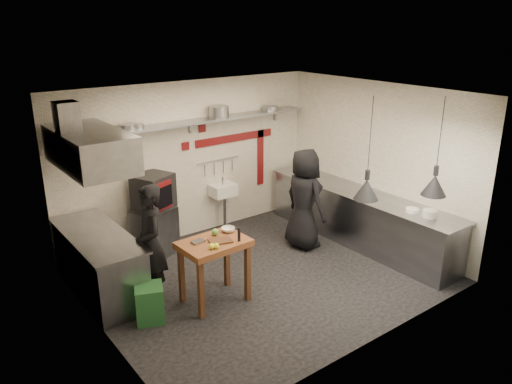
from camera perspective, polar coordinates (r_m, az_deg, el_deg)
floor at (r=7.84m, az=0.79°, el=-9.65°), size 5.00×5.00×0.00m
ceiling at (r=6.93m, az=0.89°, el=11.05°), size 5.00×5.00×0.00m
wall_back at (r=8.94m, az=-7.48°, el=3.60°), size 5.00×0.04×2.80m
wall_front at (r=5.87m, az=13.58°, el=-5.33°), size 5.00×0.04×2.80m
wall_left at (r=6.16m, az=-17.91°, el=-4.57°), size 0.04×4.20×2.80m
wall_right at (r=8.95m, az=13.58°, el=3.24°), size 0.04×4.20×2.80m
red_band_horiz at (r=9.34m, az=-2.42°, el=6.20°), size 1.70×0.02×0.14m
red_band_vert at (r=9.80m, az=0.51°, el=3.95°), size 0.14×0.02×1.10m
red_tile_a at (r=8.91m, az=-6.17°, el=7.25°), size 0.14×0.02×0.14m
red_tile_b at (r=8.80m, az=-8.06°, el=5.21°), size 0.14×0.02×0.14m
back_shelf at (r=8.62m, az=-7.08°, el=7.95°), size 4.60×0.34×0.04m
shelf_bracket_left at (r=8.03m, az=-19.43°, el=5.43°), size 0.04×0.06×0.24m
shelf_bracket_mid at (r=8.77m, az=-7.55°, el=7.46°), size 0.04×0.06×0.24m
shelf_bracket_right at (r=9.83m, az=2.20°, el=8.88°), size 0.04×0.06×0.24m
pan_far_left at (r=8.09m, az=-14.40°, el=7.23°), size 0.29×0.29×0.09m
pan_mid_left at (r=8.15m, az=-13.45°, el=7.31°), size 0.25×0.25×0.07m
stock_pot at (r=8.86m, az=-4.26°, el=9.14°), size 0.41×0.41×0.20m
pan_right at (r=9.53m, az=1.65°, el=9.54°), size 0.34×0.34×0.08m
oven_stand at (r=8.57m, az=-11.50°, el=-4.45°), size 0.79×0.76×0.80m
combi_oven at (r=8.38m, az=-11.65°, el=0.05°), size 0.72×0.70×0.58m
oven_door at (r=8.09m, az=-10.87°, el=-0.59°), size 0.50×0.23×0.46m
oven_glass at (r=8.08m, az=-10.50°, el=-0.60°), size 0.37×0.16×0.34m
hand_sink at (r=9.25m, az=-3.81°, el=0.23°), size 0.46×0.34×0.22m
sink_tap at (r=9.19m, az=-3.83°, el=1.29°), size 0.03×0.03×0.14m
sink_drain at (r=9.37m, az=-3.61°, el=-2.37°), size 0.06×0.06×0.66m
utensil_rail at (r=9.20m, az=-4.36°, el=3.64°), size 0.90×0.02×0.02m
counter_right at (r=9.00m, az=11.68°, el=-2.93°), size 0.70×3.80×0.90m
counter_right_top at (r=8.84m, az=11.89°, el=-0.14°), size 0.76×3.90×0.03m
plate_stack at (r=8.01m, az=19.24°, el=-2.35°), size 0.24×0.24×0.11m
small_bowl_right at (r=8.16m, az=17.43°, el=-1.99°), size 0.27×0.27×0.05m
counter_left at (r=7.56m, az=-17.42°, el=-7.92°), size 0.70×1.90×0.90m
counter_left_top at (r=7.37m, az=-17.78°, el=-4.69°), size 0.76×2.00×0.03m
extractor_hood at (r=6.99m, az=-18.42°, el=4.70°), size 0.78×1.60×0.50m
hood_duct at (r=6.84m, az=-20.75°, el=7.57°), size 0.28×0.28×0.50m
green_bin at (r=6.85m, az=-12.05°, el=-12.33°), size 0.47×0.47×0.50m
prep_table at (r=7.05m, az=-4.76°, el=-9.01°), size 0.94×0.67×0.92m
cutting_board at (r=6.81m, az=-4.10°, el=-5.59°), size 0.35×0.29×0.02m
pepper_mill at (r=6.78m, az=-1.95°, el=-4.86°), size 0.05×0.05×0.20m
lemon_a at (r=6.60m, az=-5.10°, el=-6.20°), size 0.10×0.10×0.08m
lemon_b at (r=6.61m, az=-4.57°, el=-6.16°), size 0.09×0.09×0.08m
veg_ball at (r=6.99m, az=-4.70°, el=-4.58°), size 0.12×0.12×0.10m
steel_tray at (r=6.81m, az=-6.64°, el=-5.66°), size 0.18×0.13×0.03m
bowl at (r=7.11m, az=-3.21°, el=-4.31°), size 0.26×0.26×0.06m
heat_lamp_near at (r=7.18m, az=12.84°, el=4.79°), size 0.47×0.47×1.49m
heat_lamp_far at (r=7.41m, az=20.19°, el=4.82°), size 0.45×0.45×1.42m
chef_left at (r=7.05m, az=-11.94°, el=-5.81°), size 0.51×0.68×1.70m
chef_right at (r=8.53m, az=5.54°, el=-0.80°), size 0.56×0.86×1.75m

